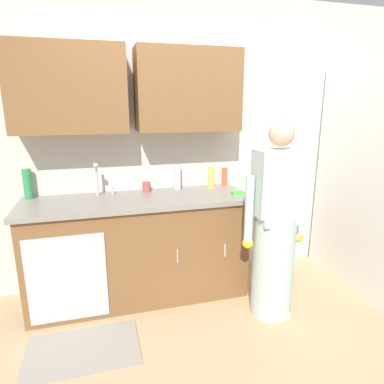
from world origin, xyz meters
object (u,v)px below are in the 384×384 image
Objects in this scene: sponge at (238,193)px; bottle_water_tall at (177,177)px; cup_by_sink at (147,187)px; bottle_cleaner_spray at (225,177)px; sink at (103,202)px; person_at_sink at (275,236)px; bottle_water_short at (28,184)px; bottle_dish_liquid at (211,178)px.

bottle_water_tall is at bearing 145.48° from sponge.
bottle_water_tall reaches higher than cup_by_sink.
bottle_cleaner_spray is 0.79m from cup_by_sink.
person_at_sink is (1.33, -0.57, -0.23)m from sink.
sink is 0.67m from bottle_water_short.
bottle_water_tall is 0.59m from sponge.
bottle_water_short is at bearing 157.71° from person_at_sink.
person_at_sink is 14.73× the size of sponge.
sponge is (0.16, -0.29, -0.09)m from bottle_dish_liquid.
bottle_water_short is at bearing 178.21° from cup_by_sink.
sink reaches higher than bottle_cleaner_spray.
person_at_sink is at bearing -79.71° from bottle_cleaner_spray.
bottle_water_tall is (-0.33, 0.04, 0.02)m from bottle_dish_liquid.
sink is at bearing 173.77° from sponge.
bottle_water_tall is (0.70, 0.20, 0.14)m from sink.
sink is 4.55× the size of sponge.
bottle_water_tall is at bearing 1.68° from cup_by_sink.
bottle_dish_liquid is 0.33m from bottle_water_tall.
sink is 5.48× the size of cup_by_sink.
bottle_water_tall is at bearing -1.00° from bottle_water_short.
bottle_cleaner_spray is at bearing 100.29° from person_at_sink.
cup_by_sink is (-0.30, -0.01, -0.08)m from bottle_water_tall.
cup_by_sink reaches higher than sponge.
person_at_sink is 7.95× the size of bottle_dish_liquid.
bottle_water_short is at bearing 179.00° from bottle_water_tall.
bottle_dish_liquid is at bearing 118.34° from sponge.
bottle_water_short reaches higher than bottle_dish_liquid.
bottle_water_tall is (1.32, -0.02, -0.01)m from bottle_water_short.
bottle_dish_liquid is (-0.31, 0.73, 0.35)m from person_at_sink.
sink is at bearing -169.52° from bottle_cleaner_spray.
bottle_dish_liquid is at bearing -2.24° from bottle_water_short.
sink reaches higher than bottle_dish_liquid.
person_at_sink reaches higher than bottle_dish_liquid.
bottle_water_short is (-1.80, 0.01, 0.04)m from bottle_cleaner_spray.
sink reaches higher than cup_by_sink.
bottle_dish_liquid is at bearing -2.97° from cup_by_sink.
bottle_water_tall reaches higher than bottle_dish_liquid.
bottle_water_short is (-1.95, 0.80, 0.38)m from person_at_sink.
sink is 0.74m from bottle_water_tall.
bottle_dish_liquid is 2.23× the size of cup_by_sink.
bottle_dish_liquid is at bearing -159.96° from bottle_cleaner_spray.
person_at_sink is at bearing -22.29° from bottle_water_short.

